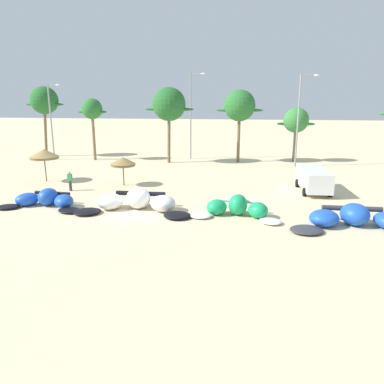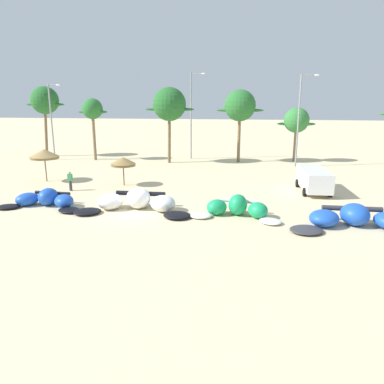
# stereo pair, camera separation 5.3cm
# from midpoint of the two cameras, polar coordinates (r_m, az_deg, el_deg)

# --- Properties ---
(ground_plane) EXTENTS (260.00, 260.00, 0.00)m
(ground_plane) POSITION_cam_midpoint_polar(r_m,az_deg,el_deg) (24.69, -9.29, -3.04)
(ground_plane) COLOR beige
(kite_left) EXTENTS (6.59, 3.08, 1.22)m
(kite_left) POSITION_cam_midpoint_polar(r_m,az_deg,el_deg) (27.44, -22.11, -1.16)
(kite_left) COLOR black
(kite_left) RESTS_ON ground
(kite_left_of_center) EXTENTS (8.27, 3.78, 1.46)m
(kite_left_of_center) POSITION_cam_midpoint_polar(r_m,az_deg,el_deg) (24.84, -8.78, -1.58)
(kite_left_of_center) COLOR black
(kite_left_of_center) RESTS_ON ground
(kite_center) EXTENTS (6.04, 3.06, 1.36)m
(kite_center) POSITION_cam_midpoint_polar(r_m,az_deg,el_deg) (23.43, 7.05, -2.57)
(kite_center) COLOR white
(kite_center) RESTS_ON ground
(kite_right_of_center) EXTENTS (8.40, 3.83, 1.31)m
(kite_right_of_center) POSITION_cam_midpoint_polar(r_m,az_deg,el_deg) (23.33, 24.44, -3.88)
(kite_right_of_center) COLOR #333338
(kite_right_of_center) RESTS_ON ground
(beach_umbrella_near_van) EXTENTS (2.66, 2.66, 2.98)m
(beach_umbrella_near_van) POSITION_cam_midpoint_polar(r_m,az_deg,el_deg) (35.76, -22.31, 5.55)
(beach_umbrella_near_van) COLOR brown
(beach_umbrella_near_van) RESTS_ON ground
(beach_umbrella_middle) EXTENTS (2.23, 2.23, 2.50)m
(beach_umbrella_middle) POSITION_cam_midpoint_polar(r_m,az_deg,el_deg) (32.14, -10.87, 4.72)
(beach_umbrella_middle) COLOR brown
(beach_umbrella_middle) RESTS_ON ground
(parked_van) EXTENTS (2.38, 5.22, 1.84)m
(parked_van) POSITION_cam_midpoint_polar(r_m,az_deg,el_deg) (31.19, 18.50, 2.06)
(parked_van) COLOR white
(parked_van) RESTS_ON ground
(person_near_kites) EXTENTS (0.36, 0.24, 1.62)m
(person_near_kites) POSITION_cam_midpoint_polar(r_m,az_deg,el_deg) (31.47, -18.69, 1.65)
(person_near_kites) COLOR #383842
(person_near_kites) RESTS_ON ground
(palm_leftmost) EXTENTS (5.36, 3.58, 9.13)m
(palm_leftmost) POSITION_cam_midpoint_polar(r_m,az_deg,el_deg) (52.32, -22.26, 13.13)
(palm_leftmost) COLOR brown
(palm_leftmost) RESTS_ON ground
(palm_left) EXTENTS (3.79, 2.52, 7.58)m
(palm_left) POSITION_cam_midpoint_polar(r_m,az_deg,el_deg) (47.08, -15.49, 12.32)
(palm_left) COLOR #7F6647
(palm_left) RESTS_ON ground
(palm_left_of_gap) EXTENTS (5.83, 3.89, 8.83)m
(palm_left_of_gap) POSITION_cam_midpoint_polar(r_m,az_deg,el_deg) (43.42, -3.67, 13.55)
(palm_left_of_gap) COLOR brown
(palm_left_of_gap) RESTS_ON ground
(palm_center_left) EXTENTS (5.53, 3.69, 8.57)m
(palm_center_left) POSITION_cam_midpoint_polar(r_m,az_deg,el_deg) (44.20, 7.47, 13.27)
(palm_center_left) COLOR brown
(palm_center_left) RESTS_ON ground
(palm_center_right) EXTENTS (4.52, 3.01, 6.51)m
(palm_center_right) POSITION_cam_midpoint_polar(r_m,az_deg,el_deg) (46.13, 16.04, 10.73)
(palm_center_right) COLOR #7F6647
(palm_center_right) RESTS_ON ground
(lamppost_west) EXTENTS (1.65, 0.24, 9.25)m
(lamppost_west) POSITION_cam_midpoint_polar(r_m,az_deg,el_deg) (48.78, -21.24, 10.74)
(lamppost_west) COLOR gray
(lamppost_west) RESTS_ON ground
(lamppost_west_center) EXTENTS (1.90, 0.24, 10.62)m
(lamppost_west_center) POSITION_cam_midpoint_polar(r_m,az_deg,el_deg) (46.50, -0.08, 12.45)
(lamppost_west_center) COLOR gray
(lamppost_west_center) RESTS_ON ground
(lamppost_east_center) EXTENTS (1.95, 0.24, 10.06)m
(lamppost_east_center) POSITION_cam_midpoint_polar(r_m,az_deg,el_deg) (42.47, 16.55, 11.35)
(lamppost_east_center) COLOR gray
(lamppost_east_center) RESTS_ON ground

